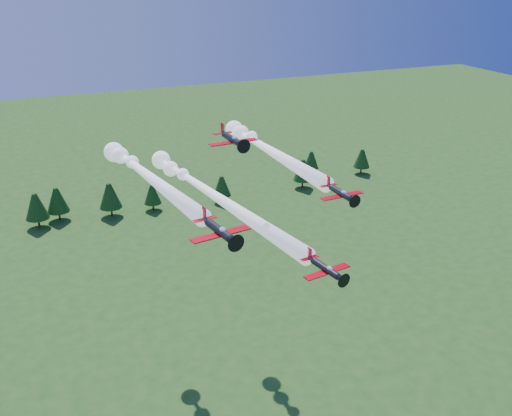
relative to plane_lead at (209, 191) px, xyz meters
name	(u,v)px	position (x,y,z in m)	size (l,w,h in m)	color
plane_lead	(209,191)	(0.00, 0.00, 0.00)	(14.40, 57.16, 3.70)	black
plane_left	(145,174)	(-10.32, 1.90, 4.10)	(12.75, 46.59, 3.70)	black
plane_right	(265,147)	(13.17, 6.01, 4.65)	(7.57, 45.37, 3.70)	black
plane_slot	(232,139)	(0.38, -11.31, 12.37)	(7.53, 8.18, 2.64)	black
treeline	(116,193)	(-3.81, 87.25, -32.15)	(171.86, 21.17, 11.40)	#382314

